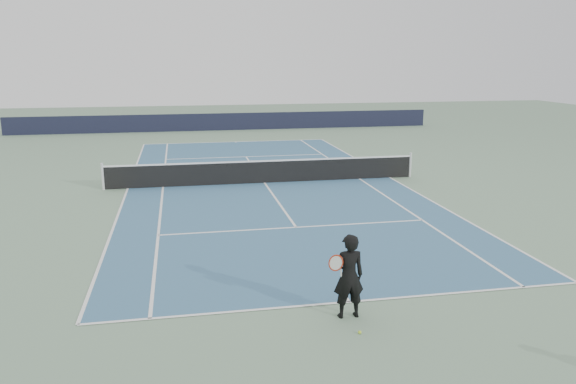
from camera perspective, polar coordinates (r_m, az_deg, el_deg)
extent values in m
plane|color=slate|center=(23.26, -2.40, 0.91)|extent=(80.00, 80.00, 0.00)
cube|color=#376182|center=(23.26, -2.40, 0.93)|extent=(10.97, 23.77, 0.01)
cylinder|color=silver|center=(23.10, -18.31, 1.50)|extent=(0.10, 0.10, 1.07)
cylinder|color=silver|center=(24.90, 12.31, 2.71)|extent=(0.10, 0.10, 1.07)
cube|color=black|center=(23.17, -2.42, 2.02)|extent=(12.80, 0.03, 0.90)
cube|color=white|center=(23.08, -2.43, 3.17)|extent=(12.80, 0.04, 0.06)
cube|color=black|center=(40.72, -6.24, 7.12)|extent=(30.00, 0.25, 1.20)
imported|color=black|center=(11.24, 6.17, -8.49)|extent=(0.67, 0.49, 1.73)
torus|color=#A6250D|center=(11.00, 4.89, -7.19)|extent=(0.34, 0.18, 0.36)
cylinder|color=white|center=(11.00, 4.89, -7.19)|extent=(0.29, 0.14, 0.32)
cylinder|color=white|center=(11.16, 5.42, -8.34)|extent=(0.08, 0.13, 0.27)
sphere|color=#C2DF2D|center=(10.95, 7.30, -13.95)|extent=(0.06, 0.06, 0.06)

